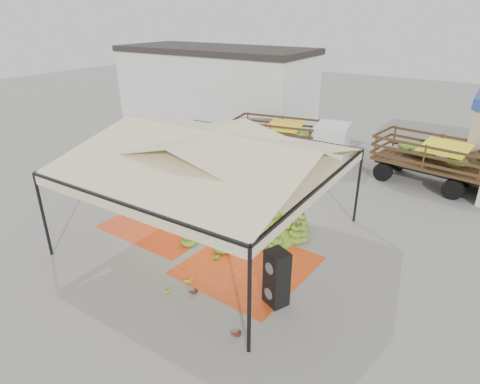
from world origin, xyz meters
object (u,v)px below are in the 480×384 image
Objects in this scene: banana_heap at (233,207)px; vendor at (249,186)px; truck_left at (294,136)px; speaker_stack at (277,278)px; truck_right at (457,162)px.

banana_heap is 1.82m from vendor.
truck_left is (-1.32, 8.12, 0.69)m from banana_heap.
vendor is 6.44m from truck_left.
speaker_stack is at bearing -75.98° from truck_left.
truck_right is (3.15, 11.51, 0.58)m from speaker_stack.
vendor is at bearing -130.04° from truck_right.
banana_heap is 3.61× the size of speaker_stack.
banana_heap is at bearing -121.53° from truck_right.
truck_right is (8.20, -0.03, 0.08)m from truck_left.
speaker_stack is 6.60m from vendor.
vendor is at bearing -90.98° from truck_left.
speaker_stack is at bearing -96.47° from truck_right.
speaker_stack is (3.73, -3.41, 0.19)m from banana_heap.
vendor is (-0.35, 1.78, 0.18)m from banana_heap.
truck_right reaches higher than speaker_stack.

